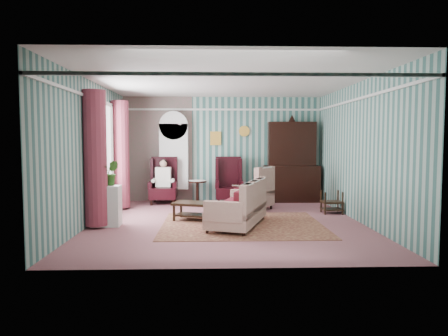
{
  "coord_description": "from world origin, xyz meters",
  "views": [
    {
      "loc": [
        -0.32,
        -8.18,
        1.7
      ],
      "look_at": [
        -0.04,
        0.6,
        1.09
      ],
      "focal_mm": 32.0,
      "sensor_mm": 36.0,
      "label": 1
    }
  ],
  "objects_px": {
    "dresser_hutch": "(292,159)",
    "nest_table": "(332,202)",
    "bookcase": "(174,161)",
    "seated_woman": "(163,182)",
    "sofa": "(237,203)",
    "wingback_right": "(229,180)",
    "round_side_table": "(197,192)",
    "coffee_table": "(197,211)",
    "plant_stand": "(106,206)",
    "floral_armchair": "(253,190)",
    "wingback_left": "(163,180)"
  },
  "relations": [
    {
      "from": "wingback_right",
      "to": "floral_armchair",
      "type": "distance_m",
      "value": 1.11
    },
    {
      "from": "dresser_hutch",
      "to": "floral_armchair",
      "type": "distance_m",
      "value": 1.85
    },
    {
      "from": "wingback_right",
      "to": "round_side_table",
      "type": "relative_size",
      "value": 2.08
    },
    {
      "from": "plant_stand",
      "to": "floral_armchair",
      "type": "height_order",
      "value": "floral_armchair"
    },
    {
      "from": "dresser_hutch",
      "to": "round_side_table",
      "type": "xyz_separation_m",
      "value": [
        -2.6,
        -0.12,
        -0.88
      ]
    },
    {
      "from": "coffee_table",
      "to": "plant_stand",
      "type": "bearing_deg",
      "value": -164.95
    },
    {
      "from": "nest_table",
      "to": "sofa",
      "type": "distance_m",
      "value": 2.62
    },
    {
      "from": "bookcase",
      "to": "coffee_table",
      "type": "height_order",
      "value": "bookcase"
    },
    {
      "from": "wingback_left",
      "to": "wingback_right",
      "type": "distance_m",
      "value": 1.75
    },
    {
      "from": "dresser_hutch",
      "to": "sofa",
      "type": "bearing_deg",
      "value": -118.88
    },
    {
      "from": "bookcase",
      "to": "floral_armchair",
      "type": "bearing_deg",
      "value": -33.17
    },
    {
      "from": "dresser_hutch",
      "to": "plant_stand",
      "type": "distance_m",
      "value": 5.31
    },
    {
      "from": "round_side_table",
      "to": "nest_table",
      "type": "bearing_deg",
      "value": -28.2
    },
    {
      "from": "dresser_hutch",
      "to": "coffee_table",
      "type": "height_order",
      "value": "dresser_hutch"
    },
    {
      "from": "wingback_left",
      "to": "bookcase",
      "type": "bearing_deg",
      "value": 57.34
    },
    {
      "from": "bookcase",
      "to": "wingback_left",
      "type": "bearing_deg",
      "value": -122.66
    },
    {
      "from": "bookcase",
      "to": "dresser_hutch",
      "type": "relative_size",
      "value": 0.95
    },
    {
      "from": "seated_woman",
      "to": "nest_table",
      "type": "bearing_deg",
      "value": -20.85
    },
    {
      "from": "round_side_table",
      "to": "coffee_table",
      "type": "distance_m",
      "value": 2.43
    },
    {
      "from": "plant_stand",
      "to": "seated_woman",
      "type": "bearing_deg",
      "value": 73.78
    },
    {
      "from": "round_side_table",
      "to": "coffee_table",
      "type": "height_order",
      "value": "round_side_table"
    },
    {
      "from": "wingback_left",
      "to": "nest_table",
      "type": "height_order",
      "value": "wingback_left"
    },
    {
      "from": "round_side_table",
      "to": "floral_armchair",
      "type": "distance_m",
      "value": 1.79
    },
    {
      "from": "wingback_left",
      "to": "seated_woman",
      "type": "height_order",
      "value": "wingback_left"
    },
    {
      "from": "plant_stand",
      "to": "coffee_table",
      "type": "relative_size",
      "value": 0.82
    },
    {
      "from": "seated_woman",
      "to": "round_side_table",
      "type": "xyz_separation_m",
      "value": [
        0.9,
        0.15,
        -0.29
      ]
    },
    {
      "from": "round_side_table",
      "to": "sofa",
      "type": "bearing_deg",
      "value": -73.32
    },
    {
      "from": "dresser_hutch",
      "to": "wingback_left",
      "type": "relative_size",
      "value": 1.89
    },
    {
      "from": "wingback_right",
      "to": "nest_table",
      "type": "distance_m",
      "value": 2.81
    },
    {
      "from": "seated_woman",
      "to": "nest_table",
      "type": "distance_m",
      "value": 4.37
    },
    {
      "from": "nest_table",
      "to": "coffee_table",
      "type": "bearing_deg",
      "value": -166.85
    },
    {
      "from": "wingback_right",
      "to": "sofa",
      "type": "distance_m",
      "value": 2.83
    },
    {
      "from": "nest_table",
      "to": "plant_stand",
      "type": "relative_size",
      "value": 0.68
    },
    {
      "from": "bookcase",
      "to": "wingback_right",
      "type": "bearing_deg",
      "value": -14.57
    },
    {
      "from": "wingback_right",
      "to": "seated_woman",
      "type": "bearing_deg",
      "value": 180.0
    },
    {
      "from": "dresser_hutch",
      "to": "wingback_left",
      "type": "height_order",
      "value": "dresser_hutch"
    },
    {
      "from": "plant_stand",
      "to": "sofa",
      "type": "bearing_deg",
      "value": -1.7
    },
    {
      "from": "bookcase",
      "to": "seated_woman",
      "type": "height_order",
      "value": "bookcase"
    },
    {
      "from": "plant_stand",
      "to": "coffee_table",
      "type": "xyz_separation_m",
      "value": [
        1.77,
        0.48,
        -0.21
      ]
    },
    {
      "from": "bookcase",
      "to": "wingback_right",
      "type": "distance_m",
      "value": 1.63
    },
    {
      "from": "wingback_right",
      "to": "sofa",
      "type": "height_order",
      "value": "wingback_right"
    },
    {
      "from": "wingback_left",
      "to": "floral_armchair",
      "type": "distance_m",
      "value": 2.49
    },
    {
      "from": "bookcase",
      "to": "seated_woman",
      "type": "distance_m",
      "value": 0.7
    },
    {
      "from": "nest_table",
      "to": "plant_stand",
      "type": "height_order",
      "value": "plant_stand"
    },
    {
      "from": "wingback_left",
      "to": "round_side_table",
      "type": "xyz_separation_m",
      "value": [
        0.9,
        0.15,
        -0.33
      ]
    },
    {
      "from": "dresser_hutch",
      "to": "seated_woman",
      "type": "xyz_separation_m",
      "value": [
        -3.5,
        -0.27,
        -0.59
      ]
    },
    {
      "from": "dresser_hutch",
      "to": "nest_table",
      "type": "height_order",
      "value": "dresser_hutch"
    },
    {
      "from": "coffee_table",
      "to": "round_side_table",
      "type": "bearing_deg",
      "value": 91.62
    },
    {
      "from": "wingback_left",
      "to": "floral_armchair",
      "type": "xyz_separation_m",
      "value": [
        2.3,
        -0.95,
        -0.15
      ]
    },
    {
      "from": "dresser_hutch",
      "to": "wingback_right",
      "type": "relative_size",
      "value": 1.89
    }
  ]
}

